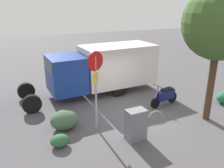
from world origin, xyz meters
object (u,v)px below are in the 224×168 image
at_px(box_truck_near, 102,67).
at_px(motorcycle, 165,96).
at_px(stop_sign, 96,79).
at_px(street_tree, 220,23).
at_px(utility_cabinet, 136,125).
at_px(bike_rack_hoop, 155,119).

height_order(box_truck_near, motorcycle, box_truck_near).
bearing_deg(box_truck_near, stop_sign, 62.52).
distance_m(motorcycle, street_tree, 4.26).
height_order(box_truck_near, street_tree, street_tree).
bearing_deg(street_tree, motorcycle, -66.42).
bearing_deg(motorcycle, utility_cabinet, 25.33).
bearing_deg(motorcycle, box_truck_near, -63.98).
xyz_separation_m(motorcycle, bike_rack_hoop, (1.28, 1.11, -0.52)).
xyz_separation_m(box_truck_near, street_tree, (-3.15, 4.92, 2.67)).
distance_m(street_tree, bike_rack_hoop, 4.79).
relative_size(street_tree, bike_rack_hoop, 6.73).
xyz_separation_m(box_truck_near, bike_rack_hoop, (-1.01, 4.05, -1.53)).
height_order(box_truck_near, bike_rack_hoop, box_truck_near).
xyz_separation_m(utility_cabinet, bike_rack_hoop, (-1.59, -1.06, -0.61)).
relative_size(box_truck_near, utility_cabinet, 6.32).
height_order(motorcycle, utility_cabinet, utility_cabinet).
bearing_deg(utility_cabinet, street_tree, -176.98).
bearing_deg(stop_sign, motorcycle, -166.77).
bearing_deg(motorcycle, street_tree, 101.78).
distance_m(street_tree, utility_cabinet, 5.18).
xyz_separation_m(box_truck_near, stop_sign, (1.72, 3.88, 0.67)).
bearing_deg(utility_cabinet, bike_rack_hoop, -146.33).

